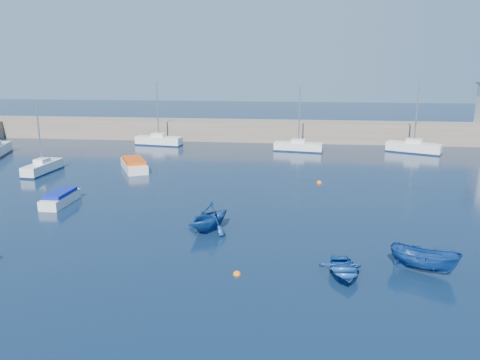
# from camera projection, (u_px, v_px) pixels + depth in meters

# --- Properties ---
(ground) EXTENTS (220.00, 220.00, 0.00)m
(ground) POSITION_uv_depth(u_px,v_px,m) (255.00, 323.00, 19.16)
(ground) COLOR #0C1C34
(ground) RESTS_ON ground
(back_wall) EXTENTS (96.00, 4.50, 2.60)m
(back_wall) POSITION_uv_depth(u_px,v_px,m) (284.00, 131.00, 63.13)
(back_wall) COLOR #6E6254
(back_wall) RESTS_ON ground
(sailboat_3) EXTENTS (1.73, 5.18, 6.87)m
(sailboat_3) POSITION_uv_depth(u_px,v_px,m) (43.00, 167.00, 44.89)
(sailboat_3) COLOR silver
(sailboat_3) RESTS_ON ground
(sailboat_5) EXTENTS (6.14, 2.54, 7.93)m
(sailboat_5) POSITION_uv_depth(u_px,v_px,m) (159.00, 140.00, 59.96)
(sailboat_5) COLOR silver
(sailboat_5) RESTS_ON ground
(sailboat_6) EXTENTS (5.90, 2.50, 7.59)m
(sailboat_6) POSITION_uv_depth(u_px,v_px,m) (298.00, 146.00, 55.88)
(sailboat_6) COLOR silver
(sailboat_6) RESTS_ON ground
(sailboat_7) EXTENTS (6.26, 4.10, 8.18)m
(sailboat_7) POSITION_uv_depth(u_px,v_px,m) (414.00, 147.00, 54.91)
(sailboat_7) COLOR silver
(sailboat_7) RESTS_ON ground
(motorboat_1) EXTENTS (1.43, 4.00, 0.98)m
(motorboat_1) POSITION_uv_depth(u_px,v_px,m) (60.00, 198.00, 35.08)
(motorboat_1) COLOR silver
(motorboat_1) RESTS_ON ground
(motorboat_2) EXTENTS (4.20, 5.67, 1.11)m
(motorboat_2) POSITION_uv_depth(u_px,v_px,m) (134.00, 165.00, 46.21)
(motorboat_2) COLOR silver
(motorboat_2) RESTS_ON ground
(dinghy_center) EXTENTS (2.42, 3.24, 0.64)m
(dinghy_center) POSITION_uv_depth(u_px,v_px,m) (343.00, 270.00, 23.28)
(dinghy_center) COLOR navy
(dinghy_center) RESTS_ON ground
(dinghy_left) EXTENTS (4.35, 4.50, 1.81)m
(dinghy_left) POSITION_uv_depth(u_px,v_px,m) (209.00, 217.00, 29.44)
(dinghy_left) COLOR navy
(dinghy_left) RESTS_ON ground
(dinghy_right) EXTENTS (3.67, 2.64, 1.33)m
(dinghy_right) POSITION_uv_depth(u_px,v_px,m) (424.00, 260.00, 23.68)
(dinghy_right) COLOR navy
(dinghy_right) RESTS_ON ground
(buoy_0) EXTENTS (0.40, 0.40, 0.40)m
(buoy_0) POSITION_uv_depth(u_px,v_px,m) (237.00, 275.00, 23.51)
(buoy_0) COLOR orange
(buoy_0) RESTS_ON ground
(buoy_1) EXTENTS (0.43, 0.43, 0.43)m
(buoy_1) POSITION_uv_depth(u_px,v_px,m) (426.00, 260.00, 25.28)
(buoy_1) COLOR red
(buoy_1) RESTS_ON ground
(buoy_3) EXTENTS (0.47, 0.47, 0.47)m
(buoy_3) POSITION_uv_depth(u_px,v_px,m) (319.00, 183.00, 41.24)
(buoy_3) COLOR orange
(buoy_3) RESTS_ON ground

